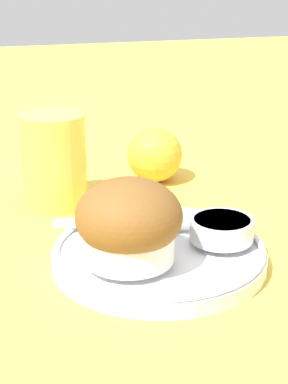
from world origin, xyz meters
TOP-DOWN VIEW (x-y plane):
  - ground_plane at (0.00, 0.00)m, footprint 3.00×3.00m
  - plate at (-0.01, -0.01)m, footprint 0.20×0.20m
  - muffin at (-0.04, -0.03)m, footprint 0.09×0.09m
  - cream_ramekin at (0.05, -0.01)m, footprint 0.06×0.06m
  - berry_pair at (0.00, 0.02)m, footprint 0.03×0.02m
  - butter_knife at (0.00, 0.03)m, footprint 0.19×0.07m
  - orange_fruit at (0.06, 0.21)m, footprint 0.07×0.07m
  - juice_glass at (-0.08, 0.17)m, footprint 0.07×0.07m

SIDE VIEW (x-z plane):
  - ground_plane at x=0.00m, z-range 0.00..0.00m
  - plate at x=-0.01m, z-range 0.00..0.02m
  - butter_knife at x=0.00m, z-range 0.02..0.02m
  - berry_pair at x=0.00m, z-range 0.02..0.04m
  - cream_ramekin at x=0.05m, z-range 0.02..0.04m
  - orange_fruit at x=0.06m, z-range 0.00..0.07m
  - juice_glass at x=-0.08m, z-range 0.00..0.11m
  - muffin at x=-0.04m, z-range 0.02..0.09m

